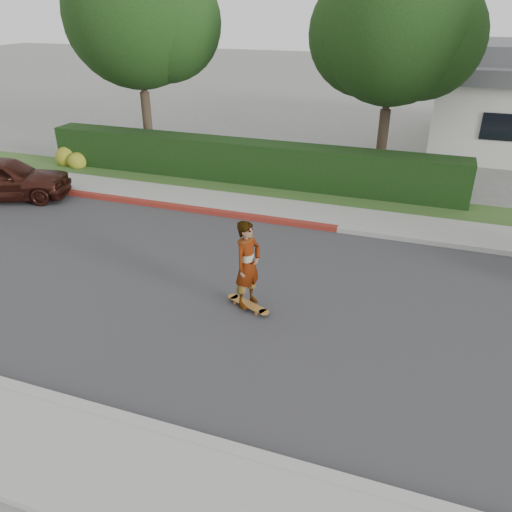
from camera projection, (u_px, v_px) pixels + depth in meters
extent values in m
plane|color=slate|center=(255.00, 298.00, 10.89)|extent=(120.00, 120.00, 0.00)
cube|color=#2D2D30|center=(255.00, 298.00, 10.89)|extent=(60.00, 8.00, 0.01)
cube|color=#9E9E99|center=(164.00, 431.00, 7.41)|extent=(60.00, 0.20, 0.15)
cube|color=gray|center=(131.00, 481.00, 6.66)|extent=(60.00, 1.60, 0.12)
cube|color=#9E9E99|center=(303.00, 224.00, 14.30)|extent=(60.00, 0.20, 0.15)
cube|color=maroon|center=(150.00, 203.00, 15.78)|extent=(12.00, 0.21, 0.15)
cube|color=gray|center=(311.00, 214.00, 15.06)|extent=(60.00, 1.60, 0.12)
cube|color=#2D4C1E|center=(322.00, 197.00, 16.41)|extent=(60.00, 1.60, 0.10)
cube|color=black|center=(243.00, 162.00, 17.48)|extent=(15.00, 1.00, 1.50)
sphere|color=#2D4C19|center=(67.00, 157.00, 19.46)|extent=(0.90, 0.90, 0.90)
sphere|color=#2D4C19|center=(77.00, 162.00, 19.14)|extent=(0.70, 0.70, 0.70)
cylinder|color=#33261C|center=(148.00, 128.00, 19.64)|extent=(0.36, 0.36, 2.70)
cylinder|color=#33261C|center=(143.00, 73.00, 18.72)|extent=(0.24, 0.24, 2.25)
sphere|color=black|center=(137.00, 13.00, 17.80)|extent=(5.20, 5.20, 5.20)
sphere|color=black|center=(124.00, 19.00, 18.46)|extent=(4.42, 4.42, 4.42)
sphere|color=black|center=(164.00, 23.00, 17.92)|extent=(4.16, 4.16, 4.16)
cylinder|color=#33261C|center=(381.00, 146.00, 17.43)|extent=(0.36, 0.36, 2.52)
cylinder|color=#33261C|center=(388.00, 90.00, 16.57)|extent=(0.24, 0.24, 2.10)
sphere|color=black|center=(395.00, 28.00, 15.71)|extent=(4.80, 4.80, 4.80)
sphere|color=black|center=(371.00, 34.00, 16.38)|extent=(4.08, 4.08, 4.08)
sphere|color=black|center=(424.00, 38.00, 15.84)|extent=(3.84, 3.84, 3.84)
cube|color=black|center=(501.00, 127.00, 18.60)|extent=(1.40, 0.06, 1.00)
cylinder|color=#AF5230|center=(235.00, 303.00, 10.62)|extent=(0.07, 0.06, 0.06)
cylinder|color=#AF5230|center=(241.00, 300.00, 10.73)|extent=(0.07, 0.06, 0.06)
cylinder|color=#AF5230|center=(256.00, 314.00, 10.26)|extent=(0.07, 0.06, 0.06)
cylinder|color=#AF5230|center=(261.00, 310.00, 10.37)|extent=(0.07, 0.06, 0.06)
cube|color=silver|center=(238.00, 300.00, 10.66)|extent=(0.12, 0.18, 0.02)
cube|color=silver|center=(259.00, 310.00, 10.30)|extent=(0.12, 0.18, 0.02)
cube|color=brown|center=(248.00, 304.00, 10.47)|extent=(0.91, 0.55, 0.02)
cylinder|color=brown|center=(233.00, 297.00, 10.74)|extent=(0.29, 0.29, 0.02)
cylinder|color=brown|center=(264.00, 312.00, 10.20)|extent=(0.29, 0.29, 0.02)
imported|color=white|center=(248.00, 264.00, 10.04)|extent=(0.64, 0.79, 1.87)
imported|color=#381811|center=(4.00, 178.00, 16.07)|extent=(4.37, 3.04, 1.38)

